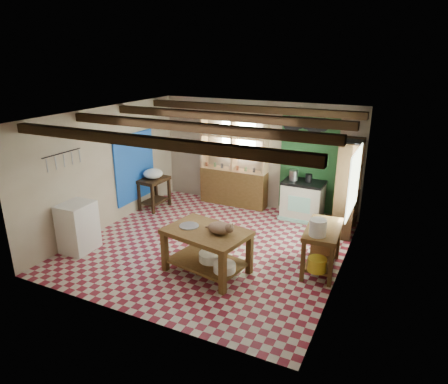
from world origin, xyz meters
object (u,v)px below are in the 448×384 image
at_px(right_counter, 322,249).
at_px(cat, 220,228).
at_px(white_cabinet, 78,227).
at_px(stove, 303,200).
at_px(work_table, 207,251).
at_px(prep_table, 154,193).

bearing_deg(right_counter, cat, -152.41).
relative_size(white_cabinet, cat, 2.27).
distance_m(stove, right_counter, 2.31).
xyz_separation_m(stove, cat, (-0.61, -3.05, 0.44)).
distance_m(white_cabinet, cat, 2.93).
distance_m(work_table, stove, 3.18).
bearing_deg(cat, stove, 78.99).
bearing_deg(prep_table, cat, -33.43).
distance_m(work_table, cat, 0.55).
height_order(stove, cat, cat).
bearing_deg(work_table, prep_table, 150.91).
height_order(work_table, prep_table, work_table).
bearing_deg(stove, prep_table, -164.46).
bearing_deg(white_cabinet, work_table, 5.75).
bearing_deg(prep_table, white_cabinet, -87.20).
height_order(work_table, right_counter, right_counter).
xyz_separation_m(stove, prep_table, (-3.47, -0.92, -0.07)).
distance_m(right_counter, cat, 1.85).
bearing_deg(white_cabinet, prep_table, 87.73).
xyz_separation_m(work_table, prep_table, (-2.60, 2.13, -0.01)).
distance_m(stove, cat, 3.14).
bearing_deg(right_counter, stove, 109.38).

